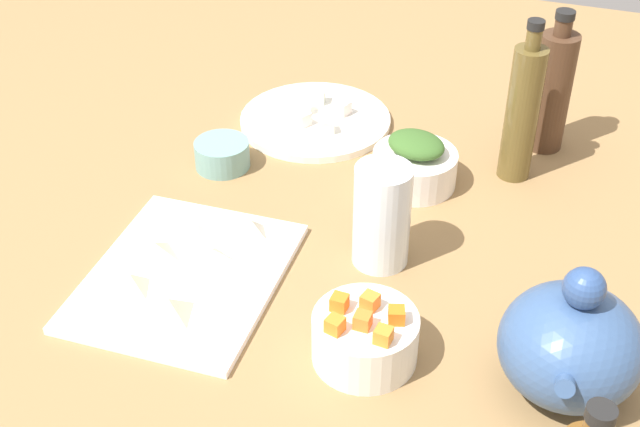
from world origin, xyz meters
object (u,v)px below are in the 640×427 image
(bowl_greens, at_px, (414,168))
(teapot, at_px, (571,345))
(cutting_board, at_px, (186,276))
(bowl_small_side, at_px, (222,154))
(bowl_carrots, at_px, (365,338))
(bottle_0, at_px, (522,112))
(plate_tofu, at_px, (315,120))
(drinking_glass_0, at_px, (382,216))
(bottle_1, at_px, (552,90))

(bowl_greens, xyz_separation_m, teapot, (0.34, 0.25, 0.04))
(cutting_board, bearing_deg, bowl_small_side, -165.60)
(cutting_board, bearing_deg, bowl_carrots, 77.81)
(cutting_board, bearing_deg, bottle_0, 137.13)
(plate_tofu, distance_m, drinking_glass_0, 0.37)
(drinking_glass_0, bearing_deg, bottle_1, 155.52)
(bowl_small_side, distance_m, bottle_0, 0.45)
(drinking_glass_0, bearing_deg, bowl_carrots, 10.55)
(bowl_small_side, xyz_separation_m, bottle_0, (-0.12, 0.42, 0.09))
(bottle_0, xyz_separation_m, bottle_1, (-0.10, 0.03, -0.01))
(drinking_glass_0, bearing_deg, cutting_board, -61.31)
(bowl_carrots, relative_size, bottle_1, 0.54)
(cutting_board, xyz_separation_m, bowl_greens, (-0.31, 0.22, 0.02))
(teapot, height_order, bottle_1, bottle_1)
(teapot, bearing_deg, bowl_small_side, -117.87)
(plate_tofu, relative_size, teapot, 1.42)
(teapot, bearing_deg, cutting_board, -93.29)
(bowl_greens, height_order, drinking_glass_0, drinking_glass_0)
(plate_tofu, bearing_deg, bottle_0, 82.42)
(plate_tofu, bearing_deg, bowl_small_side, -28.19)
(cutting_board, distance_m, bottle_0, 0.53)
(cutting_board, relative_size, teapot, 1.66)
(bowl_greens, xyz_separation_m, drinking_glass_0, (0.19, 0.00, 0.04))
(plate_tofu, xyz_separation_m, bowl_small_side, (0.17, -0.09, 0.01))
(bowl_carrots, xyz_separation_m, teapot, (-0.03, 0.22, 0.04))
(plate_tofu, xyz_separation_m, bottle_1, (-0.05, 0.36, 0.09))
(drinking_glass_0, bearing_deg, bowl_small_side, -115.35)
(bowl_carrots, distance_m, bottle_0, 0.45)
(cutting_board, height_order, bottle_1, bottle_1)
(bottle_0, height_order, drinking_glass_0, bottle_0)
(bowl_greens, bearing_deg, teapot, 37.06)
(plate_tofu, relative_size, bowl_small_side, 2.97)
(bowl_carrots, bearing_deg, bottle_1, 166.29)
(bottle_1, bearing_deg, bowl_carrots, -13.71)
(teapot, distance_m, bottle_0, 0.43)
(cutting_board, xyz_separation_m, bowl_small_side, (-0.26, -0.07, 0.02))
(bowl_greens, height_order, bowl_small_side, bowl_greens)
(bowl_carrots, height_order, bowl_small_side, bowl_carrots)
(bowl_carrots, bearing_deg, plate_tofu, -154.31)
(bowl_greens, distance_m, bowl_small_side, 0.29)
(bowl_greens, height_order, bottle_0, bottle_0)
(bowl_carrots, xyz_separation_m, bottle_1, (-0.54, 0.13, 0.07))
(teapot, distance_m, drinking_glass_0, 0.29)
(cutting_board, relative_size, bowl_small_side, 3.45)
(cutting_board, relative_size, bottle_0, 1.16)
(plate_tofu, bearing_deg, cutting_board, -3.18)
(teapot, bearing_deg, bottle_0, -163.80)
(teapot, bearing_deg, drinking_glass_0, -120.62)
(bottle_0, distance_m, drinking_glass_0, 0.29)
(bowl_greens, relative_size, bowl_carrots, 1.02)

